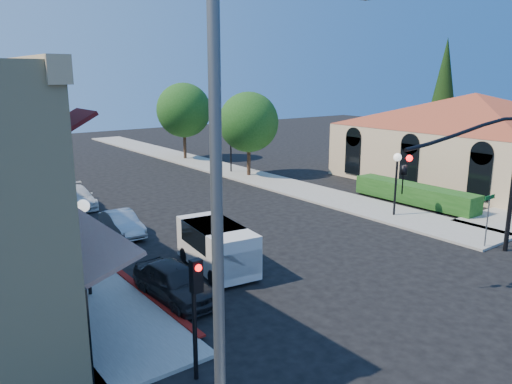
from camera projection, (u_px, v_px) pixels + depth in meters
ground at (429, 313)px, 16.51m from camera, size 120.00×120.00×0.00m
sidewalk_right at (214, 166)px, 42.58m from camera, size 3.50×50.00×0.12m
curb_red_strip at (133, 286)px, 18.65m from camera, size 0.25×10.00×0.06m
mission_building at (472, 129)px, 37.51m from camera, size 30.12×30.12×6.40m
hedge at (413, 204)px, 30.37m from camera, size 1.40×8.00×1.10m
conifer_far at (444, 90)px, 45.48m from camera, size 3.20×3.20×11.00m
street_tree_a at (249, 122)px, 37.79m from camera, size 4.56×4.56×6.48m
street_tree_b at (184, 110)px, 45.46m from camera, size 4.94×4.94×7.02m
signal_mast_arm at (490, 166)px, 20.18m from camera, size 8.01×0.39×6.00m
secondary_signal at (196, 297)px, 12.36m from camera, size 0.28×0.42×3.32m
cobra_streetlight at (235, 223)px, 8.37m from camera, size 3.60×0.25×9.31m
street_name_sign at (488, 213)px, 22.24m from camera, size 0.80×0.06×2.50m
lamppost_left_near at (85, 223)px, 17.09m from camera, size 0.44×0.44×3.57m
lamppost_left_far at (0, 166)px, 27.94m from camera, size 0.44×0.44×3.57m
lamppost_right_near at (397, 168)px, 27.09m from camera, size 0.44×0.44×3.57m
lamppost_right_far at (231, 139)px, 39.49m from camera, size 0.44×0.44×3.57m
white_van at (217, 245)px, 19.95m from camera, size 2.34×4.37×1.85m
parked_car_a at (175, 282)px, 17.36m from camera, size 1.76×3.99×1.34m
parked_car_b at (122, 224)px, 24.45m from camera, size 1.39×3.59×1.17m
parked_car_c at (77, 197)px, 29.66m from camera, size 2.04×4.25×1.19m
parked_car_d at (18, 171)px, 37.87m from camera, size 1.86×3.91×1.08m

